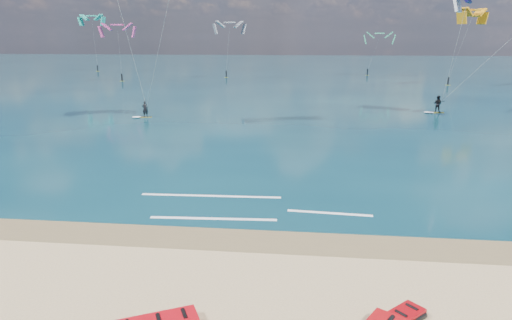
# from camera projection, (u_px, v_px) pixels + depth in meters

# --- Properties ---
(ground) EXTENTS (320.00, 320.00, 0.00)m
(ground) POSITION_uv_depth(u_px,v_px,m) (273.00, 108.00, 54.89)
(ground) COLOR tan
(ground) RESTS_ON ground
(wet_sand_strip) EXTENTS (320.00, 2.40, 0.01)m
(wet_sand_strip) POSITION_uv_depth(u_px,v_px,m) (210.00, 238.00, 19.39)
(wet_sand_strip) COLOR brown
(wet_sand_strip) RESTS_ON ground
(sea) EXTENTS (320.00, 200.00, 0.04)m
(sea) POSITION_uv_depth(u_px,v_px,m) (292.00, 70.00, 116.30)
(sea) COLOR #0A2D3B
(sea) RESTS_ON ground
(kitesurfer_main) EXTENTS (9.81, 10.02, 17.36)m
(kitesurfer_main) POSITION_uv_depth(u_px,v_px,m) (143.00, 31.00, 42.06)
(kitesurfer_main) COLOR gold
(kitesurfer_main) RESTS_ON sea
(kitesurfer_far) EXTENTS (11.68, 9.65, 15.20)m
(kitesurfer_far) POSITION_uv_depth(u_px,v_px,m) (474.00, 41.00, 45.82)
(kitesurfer_far) COLOR gold
(kitesurfer_far) RESTS_ON sea
(shoreline_foam) EXTENTS (12.01, 3.64, 0.01)m
(shoreline_foam) POSITION_uv_depth(u_px,v_px,m) (238.00, 207.00, 22.79)
(shoreline_foam) COLOR white
(shoreline_foam) RESTS_ON ground
(distant_kites) EXTENTS (82.35, 29.39, 12.99)m
(distant_kites) POSITION_uv_depth(u_px,v_px,m) (243.00, 50.00, 90.32)
(distant_kites) COLOR #348F6D
(distant_kites) RESTS_ON ground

